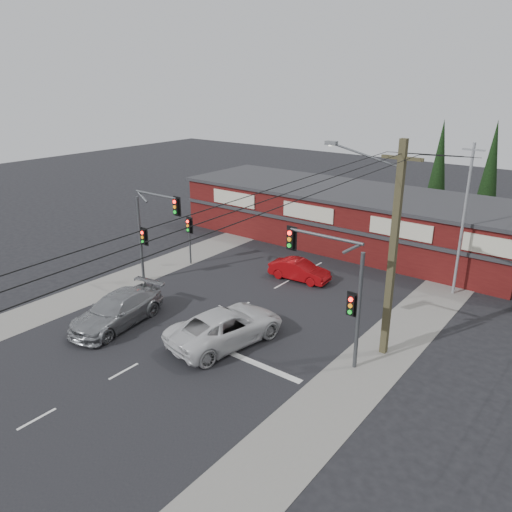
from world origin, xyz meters
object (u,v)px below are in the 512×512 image
Objects in this scene: silver_suv at (117,310)px; white_suv at (226,326)px; red_sedan at (299,270)px; utility_pole at (391,244)px; shop_building at (346,216)px.

white_suv is at bearing 11.56° from silver_suv.
white_suv is 9.06m from red_sedan.
silver_suv is at bearing 154.33° from red_sedan.
silver_suv is 14.30m from utility_pole.
silver_suv reaches higher than red_sedan.
shop_building is 17.15m from utility_pole.
red_sedan is 9.07m from shop_building.
utility_pole reaches higher than white_suv.
shop_building is at bearing 73.40° from silver_suv.
red_sedan is at bearing -69.99° from white_suv.
white_suv is 0.61× the size of utility_pole.
utility_pole is (6.45, 3.77, 4.55)m from white_suv.
white_suv is 0.22× the size of shop_building.
red_sedan is 0.15× the size of shop_building.
utility_pole is at bearing -56.24° from shop_building.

